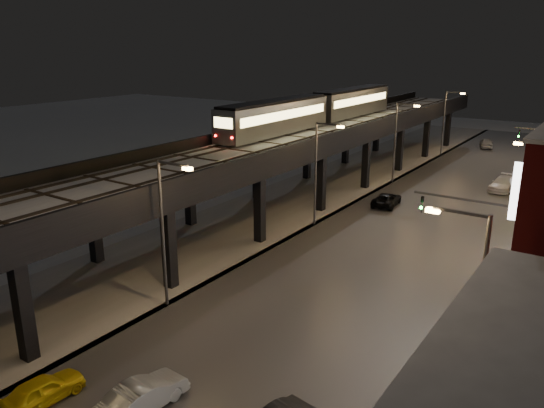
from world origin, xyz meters
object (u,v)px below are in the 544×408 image
Objects in this scene: car_onc_red at (526,191)px; sign_citgo at (538,229)px; car_far_white at (486,143)px; car_near_white at (143,397)px; car_onc_white at (503,184)px; car_mid_silver at (387,200)px; car_taxi at (43,391)px; subway_train at (318,108)px.

sign_citgo reaches higher than car_onc_red.
sign_citgo reaches higher than car_far_white.
car_near_white is at bearing -101.63° from car_onc_red.
car_far_white is at bearing 109.80° from car_onc_white.
car_mid_silver is 0.89× the size of car_onc_white.
car_onc_red is at bearing -100.25° from car_taxi.
car_far_white is at bearing 69.43° from subway_train.
car_onc_white reaches higher than car_mid_silver.
sign_citgo is (27.00, -30.70, 0.02)m from subway_train.
car_onc_red is (9.81, -26.00, 0.01)m from car_far_white.
car_taxi is 21.81m from sign_citgo.
car_near_white is 0.95× the size of car_far_white.
car_onc_white is (19.06, 6.96, -7.53)m from subway_train.
sign_citgo is (13.11, 8.99, 7.60)m from car_near_white.
subway_train reaches higher than car_mid_silver.
subway_train is at bearing -73.03° from car_taxi.
car_near_white is at bearing -145.57° from sign_citgo.
car_onc_white is at bearing 90.65° from car_far_white.
car_near_white is 0.38× the size of sign_citgo.
car_onc_white is at bearing -92.66° from car_near_white.
car_taxi is 0.81× the size of car_mid_silver.
car_near_white is 0.93× the size of car_mid_silver.
car_near_white is 34.47m from car_mid_silver.
sign_citgo reaches higher than subway_train.
car_far_white is 0.99× the size of car_onc_red.
car_taxi is at bearing 31.33° from car_near_white.
car_far_white reaches higher than car_taxi.
car_onc_red is at bearing -29.10° from car_onc_white.
subway_train is 14.31m from car_mid_silver.
sign_citgo reaches higher than car_onc_white.
car_far_white is 0.86× the size of car_onc_white.
car_near_white is at bearing 88.70° from car_mid_silver.
car_onc_white is at bearing -96.98° from car_taxi.
car_far_white is 27.79m from car_onc_red.
car_mid_silver is at bearing -81.28° from car_near_white.
subway_train is 7.57× the size of car_mid_silver.
car_onc_white is 1.15× the size of car_onc_red.
sign_citgo is (15.23, -62.06, 7.54)m from car_far_white.
car_mid_silver is at bearing -136.98° from car_onc_red.
car_onc_white is 39.22m from sign_citgo.
car_onc_white reaches higher than car_taxi.
car_mid_silver is (-3.04, 34.34, -0.06)m from car_near_white.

